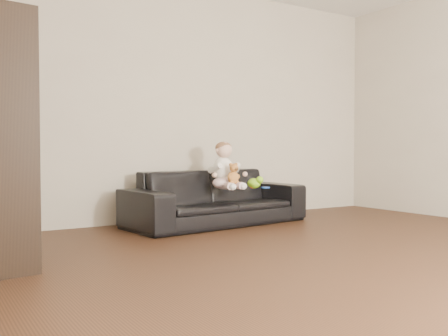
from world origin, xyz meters
TOP-DOWN VIEW (x-y plane):
  - floor at (0.00, 0.00)m, footprint 5.50×5.50m
  - wall_back at (0.00, 2.75)m, footprint 5.00×0.00m
  - sofa at (-0.03, 2.25)m, footprint 2.00×0.97m
  - baby at (0.00, 2.14)m, footprint 0.35×0.43m
  - teddy_bear at (0.01, 2.00)m, footprint 0.12×0.12m
  - toy_green at (0.33, 2.08)m, footprint 0.15×0.17m
  - toy_rattle at (0.31, 2.08)m, footprint 0.09×0.09m
  - toy_blue_disc at (0.47, 2.07)m, footprint 0.10×0.10m

SIDE VIEW (x-z plane):
  - floor at x=0.00m, z-range 0.00..0.00m
  - sofa at x=-0.03m, z-range 0.00..0.56m
  - toy_blue_disc at x=0.47m, z-range 0.37..0.38m
  - toy_rattle at x=0.31m, z-range 0.37..0.44m
  - toy_green at x=0.33m, z-range 0.37..0.48m
  - teddy_bear at x=0.01m, z-range 0.43..0.64m
  - baby at x=0.00m, z-range 0.34..0.83m
  - wall_back at x=0.00m, z-range -1.20..3.80m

